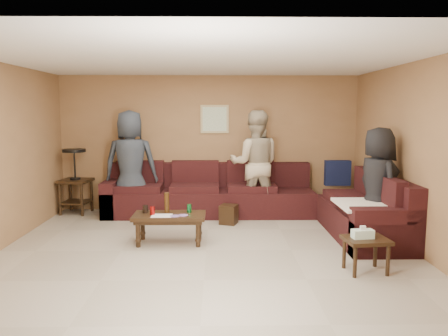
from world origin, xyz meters
name	(u,v)px	position (x,y,z in m)	size (l,w,h in m)	color
room	(206,126)	(0.00, 0.00, 1.66)	(5.60, 5.50, 2.50)	#ABA391
sectional_sofa	(257,203)	(0.81, 1.52, 0.33)	(4.65, 2.90, 0.97)	#331112
coffee_table	(169,218)	(-0.53, 0.34, 0.36)	(1.00, 0.51, 0.70)	black
end_table_left	(75,180)	(-2.42, 2.19, 0.61)	(0.58, 0.58, 1.17)	black
side_table_right	(365,242)	(1.85, -0.81, 0.36)	(0.53, 0.45, 0.55)	black
waste_bin	(229,214)	(0.34, 1.39, 0.16)	(0.26, 0.26, 0.31)	black
wall_art	(215,119)	(0.10, 2.48, 1.70)	(0.52, 0.04, 0.52)	tan
person_left	(131,164)	(-1.36, 1.93, 0.93)	(0.91, 0.59, 1.87)	#282E37
person_middle	(255,164)	(0.81, 1.93, 0.93)	(0.91, 0.71, 1.86)	tan
person_right	(378,185)	(2.42, 0.40, 0.81)	(0.80, 0.52, 1.63)	black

